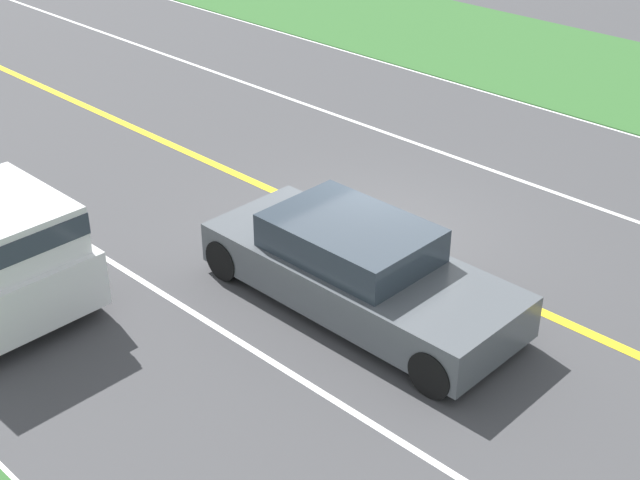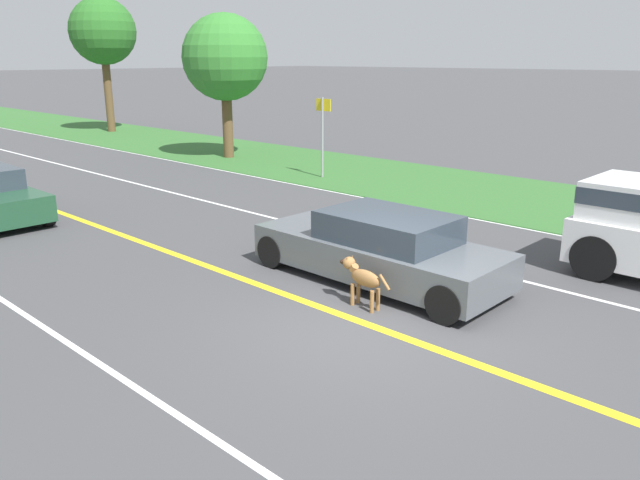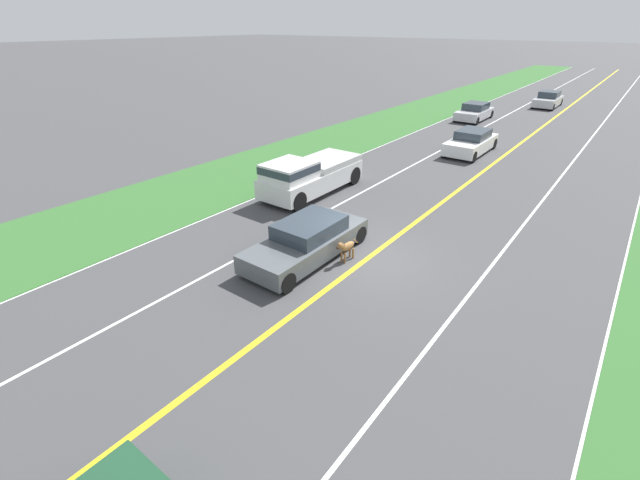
{
  "view_description": "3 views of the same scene",
  "coord_description": "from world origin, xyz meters",
  "px_view_note": "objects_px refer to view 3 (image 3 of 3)",
  "views": [
    {
      "loc": [
        9.84,
        8.28,
        7.22
      ],
      "look_at": [
        1.82,
        0.53,
        0.88
      ],
      "focal_mm": 50.0,
      "sensor_mm": 36.0,
      "label": 1
    },
    {
      "loc": [
        -6.99,
        -5.52,
        3.99
      ],
      "look_at": [
        0.81,
        1.83,
        0.84
      ],
      "focal_mm": 35.0,
      "sensor_mm": 36.0,
      "label": 2
    },
    {
      "loc": [
        -6.29,
        11.02,
        7.13
      ],
      "look_at": [
        1.14,
        1.19,
        0.82
      ],
      "focal_mm": 24.0,
      "sensor_mm": 36.0,
      "label": 3
    }
  ],
  "objects_px": {
    "ego_car": "(307,240)",
    "dog": "(346,247)",
    "pickup_truck": "(309,175)",
    "car_trailing_near": "(471,142)",
    "car_trailing_mid": "(474,112)",
    "car_trailing_far": "(548,100)"
  },
  "relations": [
    {
      "from": "ego_car",
      "to": "car_trailing_far",
      "type": "height_order",
      "value": "car_trailing_far"
    },
    {
      "from": "pickup_truck",
      "to": "car_trailing_near",
      "type": "bearing_deg",
      "value": -107.13
    },
    {
      "from": "car_trailing_near",
      "to": "car_trailing_far",
      "type": "xyz_separation_m",
      "value": [
        -0.19,
        -19.89,
        0.0
      ]
    },
    {
      "from": "car_trailing_near",
      "to": "car_trailing_mid",
      "type": "relative_size",
      "value": 1.06
    },
    {
      "from": "dog",
      "to": "pickup_truck",
      "type": "relative_size",
      "value": 0.2
    },
    {
      "from": "ego_car",
      "to": "car_trailing_far",
      "type": "bearing_deg",
      "value": -90.01
    },
    {
      "from": "ego_car",
      "to": "car_trailing_near",
      "type": "height_order",
      "value": "car_trailing_near"
    },
    {
      "from": "pickup_truck",
      "to": "car_trailing_mid",
      "type": "bearing_deg",
      "value": -90.71
    },
    {
      "from": "dog",
      "to": "pickup_truck",
      "type": "xyz_separation_m",
      "value": [
        4.88,
        -4.17,
        0.41
      ]
    },
    {
      "from": "car_trailing_mid",
      "to": "car_trailing_far",
      "type": "bearing_deg",
      "value": -108.88
    },
    {
      "from": "pickup_truck",
      "to": "car_trailing_far",
      "type": "distance_m",
      "value": 31.45
    },
    {
      "from": "ego_car",
      "to": "car_trailing_far",
      "type": "xyz_separation_m",
      "value": [
        -0.01,
        -35.96,
        0.03
      ]
    },
    {
      "from": "ego_car",
      "to": "pickup_truck",
      "type": "distance_m",
      "value": 5.99
    },
    {
      "from": "dog",
      "to": "car_trailing_mid",
      "type": "height_order",
      "value": "car_trailing_mid"
    },
    {
      "from": "dog",
      "to": "car_trailing_far",
      "type": "bearing_deg",
      "value": -83.83
    },
    {
      "from": "car_trailing_mid",
      "to": "car_trailing_far",
      "type": "relative_size",
      "value": 0.98
    },
    {
      "from": "car_trailing_near",
      "to": "car_trailing_mid",
      "type": "bearing_deg",
      "value": -71.86
    },
    {
      "from": "dog",
      "to": "car_trailing_near",
      "type": "relative_size",
      "value": 0.25
    },
    {
      "from": "ego_car",
      "to": "dog",
      "type": "bearing_deg",
      "value": -155.43
    },
    {
      "from": "pickup_truck",
      "to": "car_trailing_mid",
      "type": "relative_size",
      "value": 1.27
    },
    {
      "from": "car_trailing_mid",
      "to": "car_trailing_far",
      "type": "xyz_separation_m",
      "value": [
        -3.42,
        -10.01,
        0.03
      ]
    },
    {
      "from": "car_trailing_near",
      "to": "ego_car",
      "type": "bearing_deg",
      "value": 90.65
    }
  ]
}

